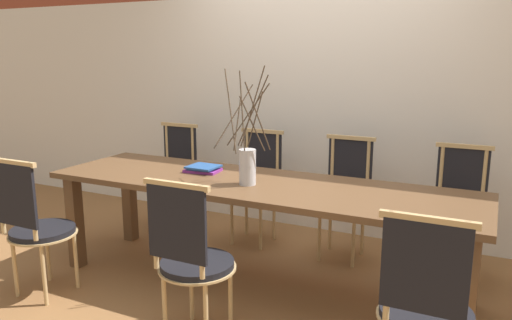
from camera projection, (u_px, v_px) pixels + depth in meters
ground_plane at (256, 284)px, 3.48m from camera, size 16.00×16.00×0.00m
wall_rear at (322, 51)px, 4.29m from camera, size 12.00×0.06×3.20m
dining_table at (256, 195)px, 3.34m from camera, size 2.92×0.82×0.74m
chair_near_leftend at (35, 224)px, 3.22m from camera, size 0.44×0.44×0.95m
chair_near_left at (192, 256)px, 2.71m from camera, size 0.44×0.44×0.95m
chair_near_center at (425, 305)px, 2.18m from camera, size 0.44×0.44×0.95m
chair_far_leftend at (173, 173)px, 4.58m from camera, size 0.44×0.44×0.95m
chair_far_left at (256, 184)px, 4.21m from camera, size 0.44×0.44×0.95m
chair_far_center at (345, 195)px, 3.88m from camera, size 0.44×0.44×0.95m
chair_far_right at (458, 209)px, 3.53m from camera, size 0.44×0.44×0.95m
vase_centerpiece at (247, 162)px, 3.23m from camera, size 0.36×0.38×0.77m
book_stack at (203, 169)px, 3.61m from camera, size 0.26×0.22×0.04m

